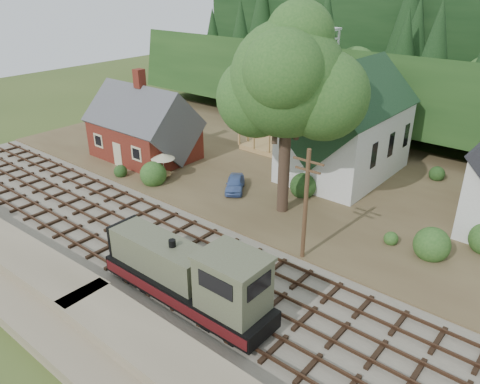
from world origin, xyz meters
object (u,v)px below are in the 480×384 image
Objects in this scene: patio_set at (163,157)px; car_blue at (235,183)px; locomotive at (191,277)px; car_green at (131,147)px.

car_blue is at bearing 17.63° from patio_set.
locomotive is 26.81m from car_green.
car_blue is 1.54× the size of patio_set.
locomotive is at bearing -37.16° from patio_set.
patio_set is (8.00, -2.54, 1.54)m from car_green.
patio_set is (-14.92, 11.31, 0.35)m from locomotive.
car_green is at bearing 148.86° from locomotive.
car_green is (-14.83, 0.37, -0.10)m from car_blue.
locomotive is 4.63× the size of patio_set.
patio_set reaches higher than car_blue.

